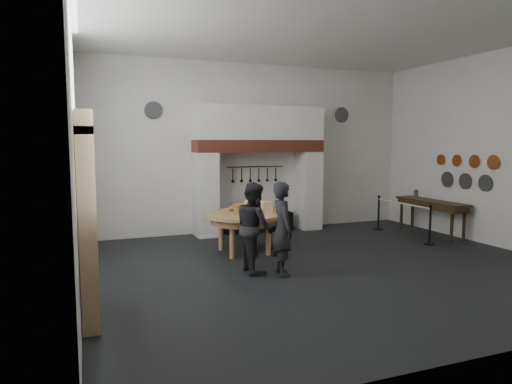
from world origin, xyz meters
name	(u,v)px	position (x,y,z in m)	size (l,w,h in m)	color
floor	(327,266)	(0.00, 0.00, 0.00)	(9.00, 8.00, 0.02)	black
ceiling	(331,29)	(0.00, 0.00, 4.50)	(9.00, 8.00, 0.02)	silver
wall_back	(254,148)	(0.00, 4.00, 2.25)	(9.00, 0.02, 4.50)	silver
wall_left	(76,152)	(-4.50, 0.00, 2.25)	(0.02, 8.00, 4.50)	silver
wall_right	(503,149)	(4.50, 0.00, 2.25)	(0.02, 8.00, 4.50)	silver
chimney_pier_left	(206,195)	(-1.48, 3.65, 1.07)	(0.55, 0.70, 2.15)	silver
chimney_pier_right	(308,190)	(1.48, 3.65, 1.07)	(0.55, 0.70, 2.15)	silver
hearth_brick_band	(259,146)	(0.00, 3.65, 2.31)	(3.50, 0.72, 0.32)	#9E442B
chimney_hood	(259,123)	(0.00, 3.65, 2.92)	(3.50, 0.70, 0.90)	silver
iron_range	(258,222)	(0.00, 3.72, 0.25)	(1.90, 0.45, 0.50)	black
utensil_rail	(255,167)	(0.00, 3.92, 1.75)	(0.02, 0.02, 1.60)	black
door_recess	(80,226)	(-4.47, -1.00, 1.25)	(0.04, 1.10, 2.50)	black
door_jamb_near	(88,232)	(-4.38, -1.70, 1.30)	(0.22, 0.30, 2.60)	tan
door_jamb_far	(86,215)	(-4.38, -0.30, 1.30)	(0.22, 0.30, 2.60)	tan
door_lintel	(83,124)	(-4.38, -1.00, 2.65)	(0.22, 1.70, 0.30)	tan
wall_plaque	(81,189)	(-4.45, 0.80, 1.60)	(0.05, 0.34, 0.44)	gold
work_table	(244,215)	(-1.15, 1.59, 0.84)	(1.72, 1.72, 0.07)	tan
pumpkin	(251,205)	(-0.95, 1.69, 1.03)	(0.36, 0.36, 0.31)	#DC4C1F
cheese_block_big	(266,207)	(-0.65, 1.54, 0.99)	(0.22, 0.22, 0.24)	#EDCE8D
cheese_block_small	(260,206)	(-0.67, 1.84, 0.97)	(0.18, 0.18, 0.20)	#E7CF8A
wicker_basket	(240,209)	(-1.30, 1.44, 0.98)	(0.32, 0.32, 0.22)	#A0713A
bread_loaf	(235,208)	(-1.25, 1.94, 0.94)	(0.31, 0.18, 0.13)	olive
visitor_near	(283,229)	(-1.06, -0.24, 0.85)	(0.62, 0.41, 1.71)	black
visitor_far	(254,227)	(-1.46, 0.16, 0.84)	(0.81, 0.63, 1.68)	black
side_table	(431,201)	(4.10, 1.74, 0.87)	(0.55, 2.20, 0.06)	#342512
pewter_jug	(416,194)	(4.10, 2.34, 1.01)	(0.12, 0.12, 0.22)	#48484D
copper_pan_a	(493,162)	(4.46, 0.20, 1.95)	(0.34, 0.34, 0.03)	#C6662D
copper_pan_b	(474,161)	(4.46, 0.75, 1.95)	(0.32, 0.32, 0.03)	#C6662D
copper_pan_c	(457,161)	(4.46, 1.30, 1.95)	(0.30, 0.30, 0.03)	#C6662D
copper_pan_d	(441,160)	(4.46, 1.85, 1.95)	(0.28, 0.28, 0.03)	#C6662D
pewter_plate_left	(485,183)	(4.46, 0.40, 1.45)	(0.40, 0.40, 0.03)	#4C4C51
pewter_plate_mid	(465,181)	(4.46, 1.00, 1.45)	(0.40, 0.40, 0.03)	#4C4C51
pewter_plate_right	(447,179)	(4.46, 1.60, 1.45)	(0.40, 0.40, 0.03)	#4C4C51
pewter_plate_back_left	(153,110)	(-2.70, 3.96, 3.20)	(0.44, 0.44, 0.03)	#4C4C51
pewter_plate_back_right	(342,115)	(2.70, 3.96, 3.20)	(0.44, 0.44, 0.03)	#4C4C51
barrier_post_near	(430,226)	(3.21, 0.77, 0.45)	(0.05, 0.05, 0.90)	black
barrier_post_far	(379,213)	(3.21, 2.77, 0.45)	(0.05, 0.05, 0.90)	black
barrier_rope	(403,204)	(3.21, 1.77, 0.85)	(0.04, 0.04, 2.00)	silver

